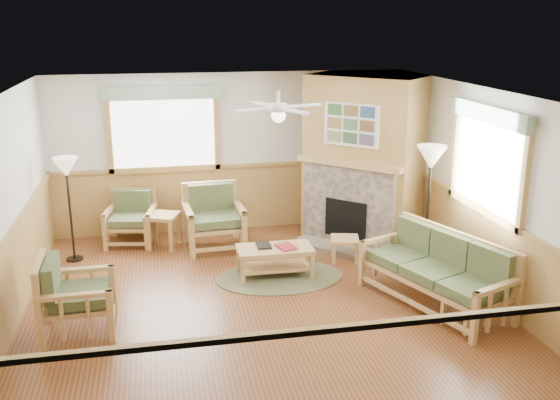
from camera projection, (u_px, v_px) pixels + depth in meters
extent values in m
cube|color=brown|center=(261.00, 301.00, 8.16)|extent=(6.00, 6.00, 0.01)
cube|color=white|center=(259.00, 93.00, 7.40)|extent=(6.00, 6.00, 0.01)
cube|color=silver|center=(230.00, 153.00, 10.60)|extent=(6.00, 0.02, 2.70)
cube|color=silver|center=(322.00, 307.00, 4.96)|extent=(6.00, 0.02, 2.70)
cube|color=silver|center=(4.00, 216.00, 7.21)|extent=(0.02, 6.00, 2.70)
cube|color=silver|center=(480.00, 189.00, 8.35)|extent=(0.02, 6.00, 2.70)
cylinder|color=brown|center=(280.00, 277.00, 8.88)|extent=(2.00, 2.00, 0.01)
cube|color=maroon|center=(286.00, 246.00, 8.82)|extent=(0.30, 0.35, 0.03)
cube|color=black|center=(264.00, 245.00, 8.88)|extent=(0.20, 0.27, 0.03)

